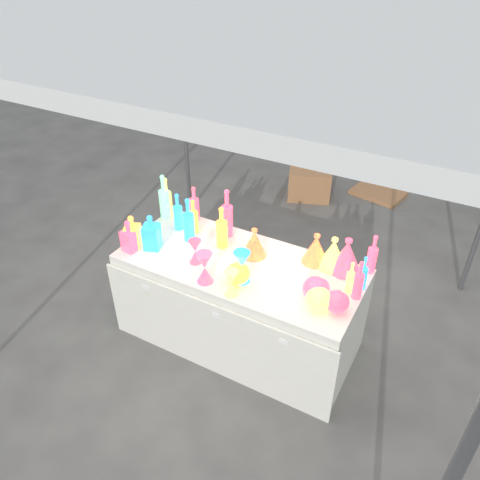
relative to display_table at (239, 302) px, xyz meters
The scene contains 32 objects.
ground 0.37m from the display_table, 90.00° to the left, with size 80.00×80.00×0.00m, color slate.
canopy_tent 2.01m from the display_table, 90.00° to the left, with size 3.15×3.15×2.46m.
display_table is the anchor object (origin of this frame).
cardboard_box_closed 2.51m from the display_table, 99.07° to the left, with size 0.50×0.36×0.36m, color #A5724A.
cardboard_box_flat 2.98m from the display_table, 83.31° to the left, with size 0.60×0.43×0.05m, color #A5724A.
bottle_0 0.77m from the display_table, 159.26° to the left, with size 0.07×0.07×0.29m, color red, non-canonical shape.
bottle_1 0.86m from the display_table, 165.10° to the left, with size 0.08×0.08×0.32m, color #18862C, non-canonical shape.
bottle_2 0.70m from the display_table, 133.29° to the left, with size 0.09×0.09×0.41m, color #FF5D1A, non-canonical shape.
bottle_3 0.89m from the display_table, 150.05° to the left, with size 0.08×0.08×0.30m, color #1C26A9, non-canonical shape.
bottle_4 1.06m from the display_table, 161.24° to the left, with size 0.08×0.08×0.36m, color #156E84, non-canonical shape.
bottle_5 1.06m from the display_table, 163.04° to the left, with size 0.09×0.09×0.40m, color #B5247E, non-canonical shape.
bottle_6 0.61m from the display_table, 149.86° to the left, with size 0.09×0.09×0.34m, color red, non-canonical shape.
bottle_7 0.75m from the display_table, behind, with size 0.09×0.09×0.37m, color #18862C, non-canonical shape.
decanter_0 0.98m from the display_table, 166.27° to the right, with size 0.11×0.11×0.27m, color red, non-canonical shape.
decanter_1 0.98m from the display_table, 162.78° to the right, with size 0.10×0.10×0.26m, color #FF5D1A, non-canonical shape.
decanter_2 0.86m from the display_table, 167.89° to the right, with size 0.12×0.12×0.29m, color #18862C, non-canonical shape.
hourglass_0 0.58m from the display_table, 110.14° to the right, with size 0.12×0.12×0.23m, color #FF5D1A, non-canonical shape.
hourglass_1 0.57m from the display_table, 154.13° to the right, with size 0.09×0.09×0.19m, color #1C26A9, non-canonical shape.
hourglass_2 0.59m from the display_table, 69.54° to the right, with size 0.10×0.10×0.19m, color #156E84, non-canonical shape.
hourglass_5 0.54m from the display_table, 56.04° to the right, with size 0.12×0.12×0.24m, color #18862C, non-canonical shape.
globe_0 0.49m from the display_table, 63.55° to the right, with size 0.17×0.17×0.13m, color red, non-canonical shape.
globe_1 0.83m from the display_table, 14.49° to the right, with size 0.17×0.17×0.14m, color #156E84, non-canonical shape.
globe_2 0.78m from the display_table, ahead, with size 0.18×0.18×0.15m, color #FF5D1A, non-canonical shape.
globe_3 0.91m from the display_table, ahead, with size 0.16×0.16×0.13m, color #1C26A9, non-canonical shape.
lampshade_0 0.51m from the display_table, 73.37° to the left, with size 0.19×0.19×0.23m, color yellow, non-canonical shape.
lampshade_1 0.74m from the display_table, 31.58° to the left, with size 0.20×0.20×0.23m, color yellow, non-canonical shape.
lampshade_2 0.91m from the display_table, 22.50° to the left, with size 0.23×0.23×0.27m, color #1C26A9, non-canonical shape.
lampshade_3 0.83m from the display_table, 25.69° to the left, with size 0.21×0.21×0.24m, color #156E84, non-canonical shape.
bottle_8 1.01m from the display_table, 10.51° to the left, with size 0.06×0.06×0.26m, color #18862C, non-canonical shape.
bottle_9 1.07m from the display_table, 23.18° to the left, with size 0.07×0.07×0.31m, color #FF5D1A, non-canonical shape.
bottle_10 1.01m from the display_table, ahead, with size 0.07×0.07×0.29m, color #1C26A9, non-canonical shape.
bottle_11 0.94m from the display_table, ahead, with size 0.05×0.05×0.24m, color #156E84, non-canonical shape.
Camera 1 is at (1.32, -2.39, 2.81)m, focal length 35.00 mm.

